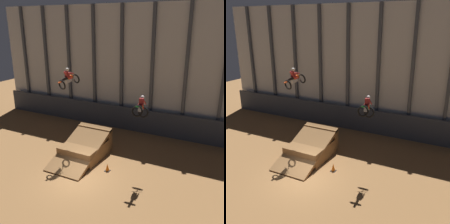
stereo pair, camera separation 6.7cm
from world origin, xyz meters
TOP-DOWN VIEW (x-y plane):
  - ground_plane at (0.00, 0.00)m, footprint 60.00×60.00m
  - arena_back_wall at (0.00, 10.29)m, footprint 32.00×0.40m
  - lower_barrier at (0.00, 9.61)m, footprint 31.36×0.20m
  - dirt_ramp at (-1.41, 3.25)m, footprint 2.99×5.20m
  - rider_bike_left_air at (-2.56, 2.95)m, footprint 1.09×1.88m
  - rider_bike_right_air at (3.34, 2.50)m, footprint 0.81×1.70m
  - traffic_cone_near_ramp at (1.22, 1.85)m, footprint 0.36×0.36m

SIDE VIEW (x-z plane):
  - ground_plane at x=0.00m, z-range 0.00..0.00m
  - traffic_cone_near_ramp at x=1.22m, z-range -0.01..0.57m
  - dirt_ramp at x=-1.41m, z-range -0.35..1.75m
  - lower_barrier at x=0.00m, z-range 0.00..2.32m
  - rider_bike_right_air at x=3.34m, z-range 4.04..5.69m
  - arena_back_wall at x=0.00m, z-range 0.00..11.79m
  - rider_bike_left_air at x=-2.56m, z-range 5.37..6.94m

